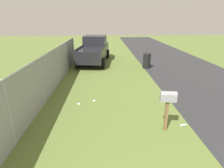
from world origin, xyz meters
The scene contains 7 objects.
mailbox centered at (4.56, -0.58, 1.07)m, with size 0.26×0.51×1.35m.
pickup_truck centered at (14.55, 2.19, 1.10)m, with size 5.68×2.57×2.09m.
trash_bin centered at (12.36, -1.67, 0.54)m, with size 0.56×0.56×1.08m.
fence_section centered at (8.03, 3.92, 1.05)m, with size 13.49×0.07×1.97m.
litter_cup_midfield_a centered at (6.49, 2.44, 0.04)m, with size 0.08×0.08×0.10m, color white.
litter_cup_by_mailbox centered at (6.76, 1.83, 0.04)m, with size 0.08×0.08×0.10m, color white.
litter_bottle_near_hydrant centered at (4.75, -1.26, 0.04)m, with size 0.07×0.07×0.22m, color #B2D8BF.
Camera 1 is at (-0.42, 1.32, 3.40)m, focal length 29.17 mm.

